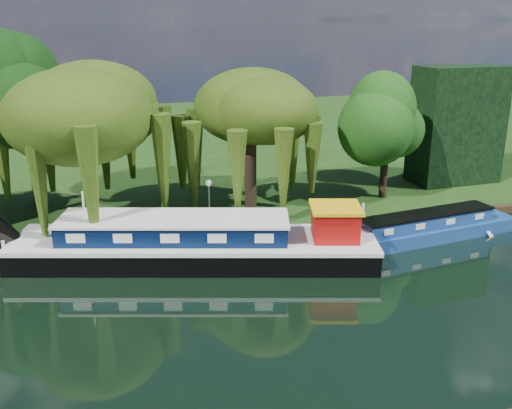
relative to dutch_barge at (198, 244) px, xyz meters
name	(u,v)px	position (x,y,z in m)	size (l,w,h in m)	color
ground	(259,321)	(1.02, -6.55, -0.93)	(120.00, 120.00, 0.00)	black
far_bank	(146,145)	(1.02, 27.45, -0.70)	(120.00, 52.00, 0.45)	black
dutch_barge	(198,244)	(0.00, 0.00, 0.00)	(18.09, 9.22, 3.74)	black
narrowboat	(426,229)	(12.36, -0.93, -0.33)	(11.54, 3.01, 1.66)	navy
white_cruiser	(475,232)	(15.71, -0.80, -0.93)	(2.14, 2.48, 1.31)	silver
willow_left	(83,115)	(-4.73, 5.92, 5.63)	(7.01, 7.01, 8.40)	black
willow_right	(250,121)	(4.35, 5.27, 4.99)	(6.15, 6.15, 7.49)	black
tree_far_mid	(26,97)	(-7.75, 10.57, 6.16)	(5.90, 5.90, 9.65)	black
tree_far_right	(387,124)	(13.39, 5.54, 4.26)	(4.19, 4.19, 6.86)	black
conifer_hedge	(457,125)	(20.02, 7.45, 3.52)	(6.00, 3.00, 8.00)	black
lamppost	(209,190)	(1.52, 3.95, 1.49)	(0.36, 0.36, 2.56)	silver
mooring_posts	(200,229)	(0.52, 1.85, 0.02)	(19.16, 0.16, 1.00)	silver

